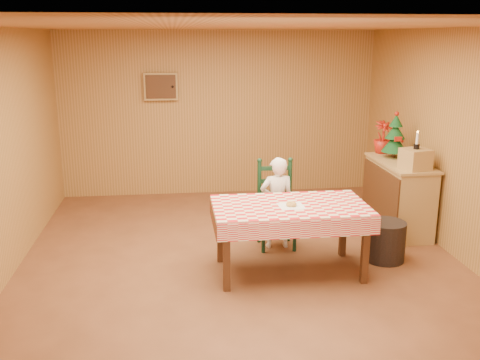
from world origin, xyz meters
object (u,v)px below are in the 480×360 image
object	(u,v)px
christmas_tree	(395,137)
storage_bin	(385,241)
dining_table	(290,212)
seated_child	(277,203)
shelf_unit	(398,196)
crate	(415,159)
ladder_chair	(276,206)

from	to	relation	value
christmas_tree	storage_bin	xyz separation A→B (m)	(-0.55, -1.20, -0.98)
dining_table	seated_child	size ratio (longest dim) A/B	1.47
dining_table	christmas_tree	world-z (taller)	christmas_tree
shelf_unit	crate	world-z (taller)	crate
dining_table	ladder_chair	size ratio (longest dim) A/B	1.53
dining_table	storage_bin	bearing A→B (deg)	8.89
storage_bin	christmas_tree	bearing A→B (deg)	65.56
shelf_unit	dining_table	bearing A→B (deg)	-146.34
christmas_tree	storage_bin	bearing A→B (deg)	-114.44
ladder_chair	shelf_unit	xyz separation A→B (m)	(1.70, 0.34, -0.04)
seated_child	christmas_tree	world-z (taller)	christmas_tree
ladder_chair	crate	distance (m)	1.80
dining_table	christmas_tree	bearing A→B (deg)	38.96
shelf_unit	storage_bin	size ratio (longest dim) A/B	2.70
storage_bin	crate	bearing A→B (deg)	45.24
dining_table	ladder_chair	bearing A→B (deg)	90.00
dining_table	crate	bearing A→B (deg)	23.19
crate	storage_bin	bearing A→B (deg)	-134.76
dining_table	seated_child	bearing A→B (deg)	90.00
dining_table	crate	distance (m)	1.89
seated_child	christmas_tree	size ratio (longest dim) A/B	1.81
seated_child	storage_bin	bearing A→B (deg)	154.75
dining_table	seated_child	xyz separation A→B (m)	(0.00, 0.73, -0.13)
ladder_chair	christmas_tree	xyz separation A→B (m)	(1.71, 0.59, 0.71)
ladder_chair	shelf_unit	world-z (taller)	ladder_chair
dining_table	ladder_chair	xyz separation A→B (m)	(0.00, 0.79, -0.18)
ladder_chair	shelf_unit	size ratio (longest dim) A/B	0.87
ladder_chair	storage_bin	size ratio (longest dim) A/B	2.35
ladder_chair	storage_bin	world-z (taller)	ladder_chair
shelf_unit	storage_bin	distance (m)	1.12
ladder_chair	dining_table	bearing A→B (deg)	-90.00
shelf_unit	storage_bin	xyz separation A→B (m)	(-0.54, -0.95, -0.24)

